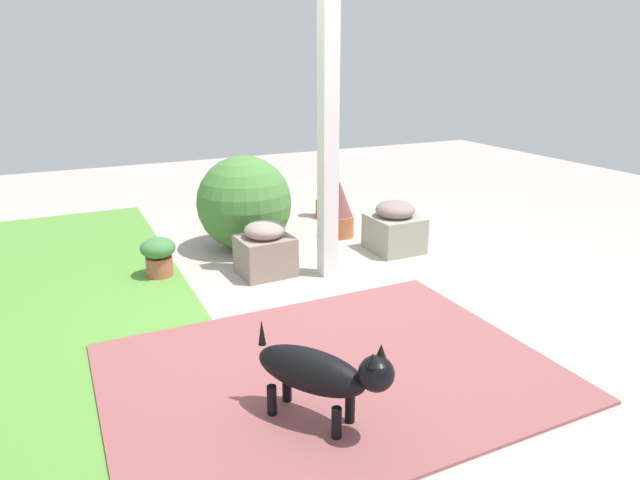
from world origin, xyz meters
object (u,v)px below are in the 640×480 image
object	(u,v)px
porch_pillar	(328,126)
terracotta_pot_broad	(158,255)
stone_planter_mid	(265,250)
terracotta_pot_spiky	(339,211)
round_shrub	(244,203)
terracotta_pot_tall	(330,196)
stone_planter_nearest	(395,228)
dog	(320,372)

from	to	relation	value
porch_pillar	terracotta_pot_broad	xyz separation A→B (m)	(0.54, 1.23, -1.00)
terracotta_pot_broad	stone_planter_mid	bearing A→B (deg)	-112.65
stone_planter_mid	terracotta_pot_spiky	bearing A→B (deg)	-57.62
terracotta_pot_spiky	terracotta_pot_broad	distance (m)	1.81
stone_planter_mid	round_shrub	world-z (taller)	round_shrub
porch_pillar	terracotta_pot_tall	bearing A→B (deg)	-27.27
stone_planter_nearest	stone_planter_mid	xyz separation A→B (m)	(-0.04, 1.25, -0.01)
terracotta_pot_broad	round_shrub	bearing A→B (deg)	-66.67
terracotta_pot_tall	dog	xyz separation A→B (m)	(-3.26, 1.68, 0.05)
porch_pillar	stone_planter_nearest	world-z (taller)	porch_pillar
round_shrub	terracotta_pot_broad	world-z (taller)	round_shrub
round_shrub	terracotta_pot_spiky	world-z (taller)	round_shrub
stone_planter_nearest	terracotta_pot_spiky	size ratio (longest dim) A/B	0.85
stone_planter_nearest	dog	xyz separation A→B (m)	(-2.00, 1.70, 0.07)
porch_pillar	terracotta_pot_spiky	distance (m)	1.37
stone_planter_mid	terracotta_pot_tall	bearing A→B (deg)	-43.45
terracotta_pot_spiky	stone_planter_nearest	bearing A→B (deg)	-157.13
terracotta_pot_spiky	dog	distance (m)	2.97
stone_planter_nearest	terracotta_pot_spiky	xyz separation A→B (m)	(0.59, 0.25, 0.04)
round_shrub	porch_pillar	bearing A→B (deg)	-156.97
terracotta_pot_spiky	dog	size ratio (longest dim) A/B	0.84
stone_planter_nearest	dog	world-z (taller)	dog
porch_pillar	stone_planter_nearest	bearing A→B (deg)	-71.97
stone_planter_nearest	round_shrub	bearing A→B (deg)	61.37
terracotta_pot_broad	terracotta_pot_tall	world-z (taller)	terracotta_pot_tall
stone_planter_mid	dog	world-z (taller)	dog
porch_pillar	dog	xyz separation A→B (m)	(-1.74, 0.90, -0.90)
porch_pillar	dog	bearing A→B (deg)	152.56
porch_pillar	stone_planter_mid	distance (m)	1.09
stone_planter_mid	terracotta_pot_tall	world-z (taller)	terracotta_pot_tall
porch_pillar	stone_planter_mid	bearing A→B (deg)	64.27
terracotta_pot_tall	dog	distance (m)	3.67
stone_planter_mid	terracotta_pot_spiky	world-z (taller)	terracotta_pot_spiky
stone_planter_nearest	terracotta_pot_tall	bearing A→B (deg)	0.76
terracotta_pot_spiky	terracotta_pot_tall	xyz separation A→B (m)	(0.67, -0.23, -0.03)
porch_pillar	stone_planter_nearest	xyz separation A→B (m)	(0.26, -0.80, -0.97)
porch_pillar	stone_planter_nearest	distance (m)	1.28
stone_planter_mid	terracotta_pot_broad	bearing A→B (deg)	67.35
stone_planter_mid	dog	xyz separation A→B (m)	(-1.95, 0.45, 0.07)
porch_pillar	terracotta_pot_spiky	bearing A→B (deg)	-32.87
stone_planter_mid	dog	distance (m)	2.01
porch_pillar	round_shrub	xyz separation A→B (m)	(0.91, 0.39, -0.76)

